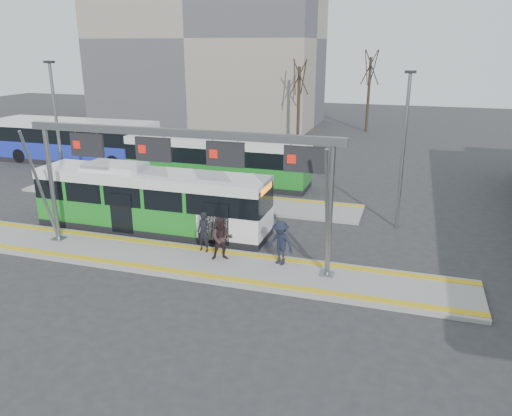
{
  "coord_description": "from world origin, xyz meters",
  "views": [
    {
      "loc": [
        8.05,
        -16.77,
        8.37
      ],
      "look_at": [
        1.85,
        3.0,
        1.58
      ],
      "focal_mm": 35.0,
      "sensor_mm": 36.0,
      "label": 1
    }
  ],
  "objects": [
    {
      "name": "bg_bus_green",
      "position": [
        -3.43,
        11.7,
        1.44
      ],
      "size": [
        11.64,
        2.57,
        2.91
      ],
      "rotation": [
        0.0,
        0.0,
        -0.01
      ],
      "color": "black",
      "rests_on": "ground"
    },
    {
      "name": "platform_second",
      "position": [
        -4.0,
        8.0,
        0.07
      ],
      "size": [
        20.0,
        3.0,
        0.15
      ],
      "primitive_type": "cube",
      "color": "gray",
      "rests_on": "ground"
    },
    {
      "name": "tree_mid",
      "position": [
        3.6,
        34.89,
        6.23
      ],
      "size": [
        1.4,
        1.4,
        8.22
      ],
      "color": "#382B21",
      "rests_on": "ground"
    },
    {
      "name": "bg_bus_blue",
      "position": [
        -15.39,
        14.02,
        1.57
      ],
      "size": [
        12.21,
        2.87,
        3.18
      ],
      "rotation": [
        0.0,
        0.0,
        0.01
      ],
      "color": "black",
      "rests_on": "ground"
    },
    {
      "name": "hero_bus",
      "position": [
        -3.33,
        3.07,
        1.41
      ],
      "size": [
        11.21,
        2.41,
        3.08
      ],
      "rotation": [
        0.0,
        0.0,
        -0.0
      ],
      "color": "black",
      "rests_on": "ground"
    },
    {
      "name": "tactile_main",
      "position": [
        0.0,
        0.0,
        0.16
      ],
      "size": [
        22.0,
        2.65,
        0.02
      ],
      "color": "yellow",
      "rests_on": "platform_main"
    },
    {
      "name": "passenger_b",
      "position": [
        1.23,
        0.45,
        1.04
      ],
      "size": [
        1.06,
        0.97,
        1.77
      ],
      "primitive_type": "imported",
      "rotation": [
        0.0,
        0.0,
        0.42
      ],
      "color": "#2D1E20",
      "rests_on": "platform_main"
    },
    {
      "name": "passenger_c",
      "position": [
        3.56,
        0.71,
        1.04
      ],
      "size": [
        1.3,
        1.0,
        1.78
      ],
      "primitive_type": "imported",
      "rotation": [
        0.0,
        0.0,
        -0.33
      ],
      "color": "black",
      "rests_on": "platform_main"
    },
    {
      "name": "apartment_block",
      "position": [
        -14.0,
        36.0,
        9.21
      ],
      "size": [
        24.5,
        12.5,
        18.4
      ],
      "color": "gray",
      "rests_on": "ground"
    },
    {
      "name": "platform_main",
      "position": [
        0.0,
        0.0,
        0.07
      ],
      "size": [
        22.0,
        3.0,
        0.15
      ],
      "primitive_type": "cube",
      "color": "gray",
      "rests_on": "ground"
    },
    {
      "name": "ground",
      "position": [
        0.0,
        0.0,
        0.0
      ],
      "size": [
        120.0,
        120.0,
        0.0
      ],
      "primitive_type": "plane",
      "color": "#2D2D30",
      "rests_on": "ground"
    },
    {
      "name": "passenger_a",
      "position": [
        0.2,
        1.01,
        0.99
      ],
      "size": [
        0.68,
        0.52,
        1.69
      ],
      "primitive_type": "imported",
      "rotation": [
        0.0,
        0.0,
        -0.2
      ],
      "color": "black",
      "rests_on": "platform_main"
    },
    {
      "name": "lamp_east",
      "position": [
        7.76,
        6.79,
        3.9
      ],
      "size": [
        0.5,
        0.25,
        7.31
      ],
      "color": "slate",
      "rests_on": "ground"
    },
    {
      "name": "gantry",
      "position": [
        -0.35,
        0.25,
        4.3
      ],
      "size": [
        13.0,
        1.68,
        5.2
      ],
      "color": "slate",
      "rests_on": "platform_main"
    },
    {
      "name": "tree_far",
      "position": [
        -24.98,
        31.21,
        6.06
      ],
      "size": [
        1.4,
        1.4,
        7.99
      ],
      "color": "#382B21",
      "rests_on": "ground"
    },
    {
      "name": "tactile_second",
      "position": [
        -4.0,
        9.15,
        0.16
      ],
      "size": [
        20.0,
        0.35,
        0.02
      ],
      "color": "yellow",
      "rests_on": "platform_second"
    },
    {
      "name": "lamp_west",
      "position": [
        -9.4,
        4.67,
        4.06
      ],
      "size": [
        0.5,
        0.25,
        7.63
      ],
      "color": "slate",
      "rests_on": "ground"
    },
    {
      "name": "tree_left",
      "position": [
        -1.83,
        27.46,
        5.66
      ],
      "size": [
        1.4,
        1.4,
        7.46
      ],
      "color": "#382B21",
      "rests_on": "ground"
    }
  ]
}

